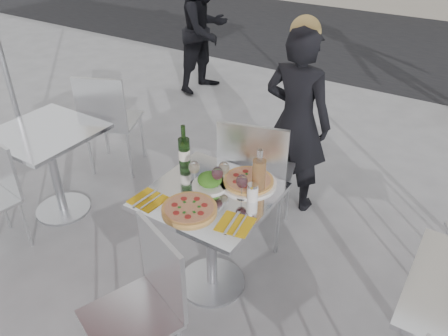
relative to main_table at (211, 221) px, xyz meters
The scene contains 21 objects.
ground 0.54m from the main_table, ahead, with size 80.00×80.00×0.00m, color slate.
street_asphalt 6.52m from the main_table, 90.00° to the left, with size 24.00×5.00×0.00m, color black.
main_table is the anchor object (origin of this frame).
side_table_left 1.50m from the main_table, behind, with size 0.72×0.72×0.75m.
chair_far 0.55m from the main_table, 89.22° to the left, with size 0.58×0.59×1.03m.
chair_near 0.68m from the main_table, 85.00° to the right, with size 0.54×0.54×0.91m.
side_chair_lfar 1.71m from the main_table, 156.33° to the left, with size 0.59×0.59×0.97m.
woman_diner 1.16m from the main_table, 88.42° to the left, with size 0.55×0.36×1.51m, color black.
pedestrian_a 3.51m from the main_table, 125.19° to the left, with size 0.76×0.59×1.56m, color black.
pizza_near 0.29m from the main_table, 93.22° to the right, with size 0.31×0.31×0.02m.
pizza_far 0.34m from the main_table, 58.01° to the left, with size 0.35×0.35×0.03m.
salad_plate 0.26m from the main_table, 125.62° to the left, with size 0.22×0.22×0.09m.
wine_bottle 0.48m from the main_table, 151.95° to the left, with size 0.07×0.08×0.29m.
carafe 0.43m from the main_table, 35.40° to the left, with size 0.08×0.08×0.29m.
sugar_shaker 0.36m from the main_table, 19.09° to the left, with size 0.06×0.06×0.11m.
wineglass_white_a 0.35m from the main_table, 163.72° to the left, with size 0.07×0.07×0.16m.
wineglass_white_b 0.35m from the main_table, 84.65° to the left, with size 0.07×0.07×0.16m.
wineglass_red_a 0.33m from the main_table, 80.05° to the left, with size 0.07×0.07×0.16m.
wineglass_red_b 0.37m from the main_table, 20.51° to the left, with size 0.07×0.07×0.16m.
napkin_left 0.42m from the main_table, 137.88° to the right, with size 0.19×0.20×0.01m.
napkin_right 0.38m from the main_table, 30.57° to the right, with size 0.21×0.21×0.01m.
Camera 1 is at (1.19, -1.72, 2.26)m, focal length 35.00 mm.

